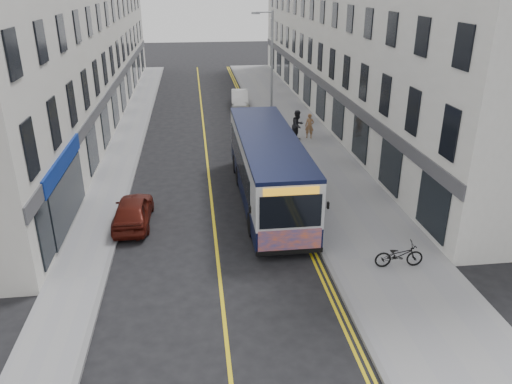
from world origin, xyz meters
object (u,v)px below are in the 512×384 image
object	(u,v)px
car_maroon	(133,211)
bicycle	(399,255)
streetlamp	(271,73)
car_white	(240,98)
pedestrian_near	(310,126)
city_bus	(268,166)
pedestrian_far	(298,125)

from	to	relation	value
car_maroon	bicycle	bearing A→B (deg)	154.66
streetlamp	bicycle	distance (m)	16.51
bicycle	car_white	bearing A→B (deg)	9.63
streetlamp	pedestrian_near	world-z (taller)	streetlamp
bicycle	pedestrian_near	size ratio (longest dim) A/B	1.11
bicycle	car_maroon	size ratio (longest dim) A/B	0.47
city_bus	streetlamp	bearing A→B (deg)	80.69
city_bus	pedestrian_near	distance (m)	10.31
bicycle	pedestrian_far	world-z (taller)	pedestrian_far
streetlamp	bicycle	size ratio (longest dim) A/B	4.53
streetlamp	car_white	xyz separation A→B (m)	(-0.99, 10.02, -3.75)
pedestrian_near	streetlamp	bearing A→B (deg)	-158.65
city_bus	car_maroon	bearing A→B (deg)	-164.57
streetlamp	car_maroon	distance (m)	13.90
city_bus	pedestrian_near	size ratio (longest dim) A/B	6.94
car_white	bicycle	bearing A→B (deg)	-78.59
bicycle	pedestrian_near	world-z (taller)	pedestrian_near
streetlamp	city_bus	xyz separation A→B (m)	(-1.54, -9.37, -2.62)
car_maroon	pedestrian_near	bearing A→B (deg)	-131.57
pedestrian_far	car_maroon	size ratio (longest dim) A/B	0.52
streetlamp	pedestrian_near	size ratio (longest dim) A/B	5.02
city_bus	car_maroon	size ratio (longest dim) A/B	2.94
streetlamp	car_white	distance (m)	10.74
city_bus	bicycle	bearing A→B (deg)	-59.81
streetlamp	pedestrian_far	xyz separation A→B (m)	(1.73, -0.36, -3.29)
bicycle	car_white	size ratio (longest dim) A/B	0.46
streetlamp	car_white	bearing A→B (deg)	95.66
pedestrian_near	pedestrian_far	distance (m)	0.97
pedestrian_far	car_white	distance (m)	10.74
city_bus	bicycle	world-z (taller)	city_bus
pedestrian_near	bicycle	bearing A→B (deg)	-70.66
city_bus	car_maroon	distance (m)	6.36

